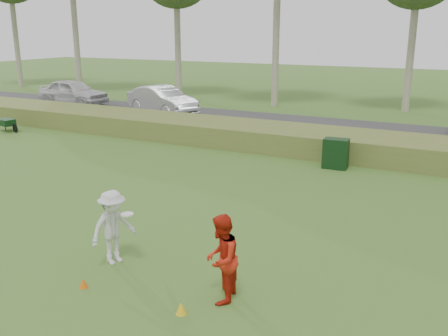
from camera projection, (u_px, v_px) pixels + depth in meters
The scene contains 11 objects.
ground at pixel (138, 273), 10.48m from camera, with size 120.00×120.00×0.00m, color #355E1F.
reed_strip at pixel (312, 141), 20.64m from camera, with size 80.00×3.00×0.90m, color #516026.
park_road at pixel (342, 130), 25.04m from camera, with size 80.00×6.00×0.06m, color #2D2D2D.
player_white at pixel (113, 227), 10.77m from camera, with size 0.99×1.21×1.65m.
player_red at pixel (221, 259), 9.22m from camera, with size 0.83×0.65×1.71m, color red.
cone_orange at pixel (83, 283), 9.89m from camera, with size 0.18×0.18×0.19m, color #D65A0B.
cone_yellow at pixel (181, 308), 8.98m from camera, with size 0.21×0.21×0.23m, color gold.
utility_cabinet at pixel (336, 154), 18.18m from camera, with size 0.88×0.55×1.10m, color black.
wheelbarrow at pixel (7, 123), 24.68m from camera, with size 1.31×0.81×0.63m.
car_left at pixel (73, 92), 32.72m from camera, with size 1.98×4.92×1.68m, color silver.
car_mid at pixel (162, 100), 29.23m from camera, with size 1.73×4.95×1.63m, color silver.
Camera 1 is at (5.94, -7.62, 4.98)m, focal length 40.00 mm.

